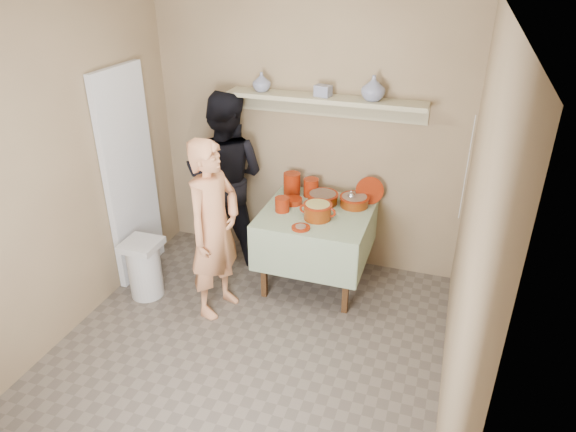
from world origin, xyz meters
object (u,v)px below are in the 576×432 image
at_px(cazuela_rice, 318,210).
at_px(trash_bin, 145,268).
at_px(serving_table, 317,223).
at_px(person_cook, 214,230).
at_px(person_helper, 225,178).

relative_size(cazuela_rice, trash_bin, 0.59).
bearing_deg(serving_table, cazuela_rice, -73.38).
xyz_separation_m(person_cook, trash_bin, (-0.72, -0.04, -0.51)).
distance_m(person_cook, cazuela_rice, 0.91).
bearing_deg(person_cook, serving_table, -33.53).
bearing_deg(serving_table, person_cook, -136.51).
relative_size(person_cook, person_helper, 0.92).
xyz_separation_m(cazuela_rice, trash_bin, (-1.47, -0.56, -0.56)).
height_order(person_cook, trash_bin, person_cook).
height_order(person_helper, serving_table, person_helper).
relative_size(person_cook, trash_bin, 2.82).
height_order(person_cook, serving_table, person_cook).
bearing_deg(cazuela_rice, person_helper, 160.92).
bearing_deg(person_cook, person_helper, 31.80).
height_order(serving_table, trash_bin, serving_table).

